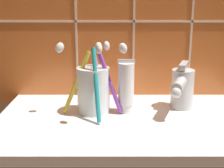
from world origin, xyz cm
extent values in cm
cube|color=white|center=(0.00, 0.00, 1.00)|extent=(57.16, 33.20, 2.00)
cube|color=beige|center=(0.00, 16.00, 20.97)|extent=(67.16, 0.24, 0.50)
cylinder|color=silver|center=(-8.05, 3.54, 7.06)|extent=(7.12, 7.12, 10.12)
cylinder|color=purple|center=(-4.38, 2.71, 8.97)|extent=(5.65, 2.06, 13.45)
ellipsoid|color=white|center=(-1.70, 2.13, 16.58)|extent=(2.56, 1.77, 2.64)
cylinder|color=pink|center=(-6.68, 7.42, 8.62)|extent=(3.70, 5.74, 12.79)
ellipsoid|color=white|center=(-5.22, 10.09, 15.85)|extent=(2.30, 2.74, 2.68)
cylinder|color=yellow|center=(-11.65, 3.02, 9.01)|extent=(6.52, 1.99, 13.58)
ellipsoid|color=white|center=(-14.84, 2.47, 16.64)|extent=(2.60, 1.69, 2.69)
cylinder|color=teal|center=(-7.21, -0.51, 9.51)|extent=(2.36, 7.12, 14.57)
ellipsoid|color=white|center=(-6.46, -4.01, 17.62)|extent=(1.78, 2.65, 2.69)
cylinder|color=white|center=(-0.91, 3.54, 3.01)|extent=(2.98, 2.98, 2.01)
cylinder|color=white|center=(-0.91, 3.54, 8.59)|extent=(3.50, 3.50, 9.16)
cube|color=silver|center=(-0.91, 3.54, 13.57)|extent=(3.68, 0.36, 0.80)
cylinder|color=silver|center=(12.10, 6.43, 6.49)|extent=(5.11, 5.11, 8.98)
cylinder|color=silver|center=(10.52, 2.23, 9.01)|extent=(5.32, 9.21, 2.30)
sphere|color=silver|center=(8.93, -1.97, 8.24)|extent=(2.15, 2.15, 2.15)
cube|color=silver|center=(12.10, 6.43, 11.98)|extent=(3.43, 6.11, 1.20)
camera|label=1|loc=(-3.98, -61.79, 26.92)|focal=50.00mm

